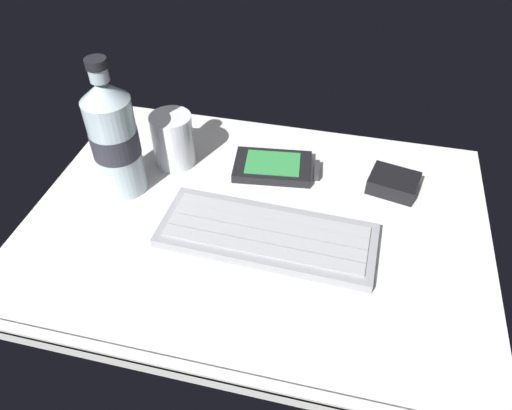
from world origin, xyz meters
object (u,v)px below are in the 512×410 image
at_px(juice_cup, 173,142).
at_px(charger_block, 393,183).
at_px(keyboard, 267,235).
at_px(handheld_device, 277,167).
at_px(water_bottle, 114,138).

height_order(juice_cup, charger_block, juice_cup).
height_order(keyboard, juice_cup, juice_cup).
xyz_separation_m(juice_cup, charger_block, (0.34, 0.01, -0.03)).
bearing_deg(handheld_device, water_bottle, -157.37).
distance_m(keyboard, water_bottle, 0.25).
relative_size(handheld_device, water_bottle, 0.64).
height_order(keyboard, water_bottle, water_bottle).
relative_size(handheld_device, charger_block, 1.91).
bearing_deg(juice_cup, handheld_device, 4.83).
distance_m(keyboard, charger_block, 0.22).
height_order(keyboard, handheld_device, keyboard).
bearing_deg(handheld_device, charger_block, -1.00).
bearing_deg(keyboard, juice_cup, 143.34).
bearing_deg(charger_block, water_bottle, -167.59).
distance_m(keyboard, juice_cup, 0.22).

